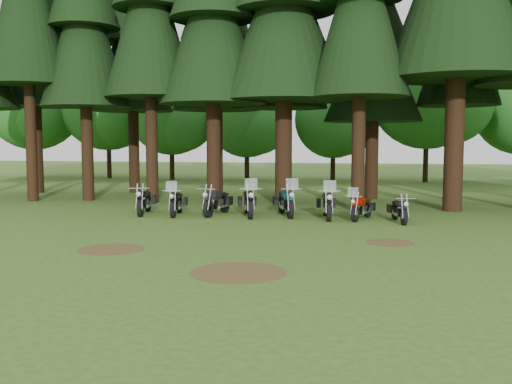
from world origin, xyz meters
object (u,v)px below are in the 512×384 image
at_px(motorcycle_3, 249,203).
at_px(motorcycle_5, 327,205).
at_px(motorcycle_1, 176,203).
at_px(motorcycle_4, 286,203).
at_px(motorcycle_0, 144,202).
at_px(motorcycle_6, 362,208).
at_px(motorcycle_2, 217,203).
at_px(motorcycle_7, 399,211).

distance_m(motorcycle_3, motorcycle_5, 3.07).
bearing_deg(motorcycle_1, motorcycle_3, -4.67).
xyz_separation_m(motorcycle_1, motorcycle_4, (4.30, 0.63, 0.04)).
distance_m(motorcycle_0, motorcycle_3, 4.27).
xyz_separation_m(motorcycle_4, motorcycle_6, (2.94, -0.53, -0.09)).
distance_m(motorcycle_1, motorcycle_3, 2.89).
bearing_deg(motorcycle_3, motorcycle_6, -18.29).
bearing_deg(motorcycle_4, motorcycle_2, 165.82).
bearing_deg(motorcycle_4, motorcycle_5, -34.30).
xyz_separation_m(motorcycle_5, motorcycle_7, (2.64, -0.52, -0.10)).
bearing_deg(motorcycle_1, motorcycle_0, 165.66).
height_order(motorcycle_1, motorcycle_5, motorcycle_5).
height_order(motorcycle_4, motorcycle_7, motorcycle_4).
bearing_deg(motorcycle_2, motorcycle_3, 2.58).
bearing_deg(motorcycle_7, motorcycle_0, 167.42).
distance_m(motorcycle_1, motorcycle_6, 7.24).
relative_size(motorcycle_5, motorcycle_6, 1.22).
bearing_deg(motorcycle_6, motorcycle_1, -160.43).
xyz_separation_m(motorcycle_0, motorcycle_3, (4.27, 0.14, 0.03)).
height_order(motorcycle_4, motorcycle_6, motorcycle_4).
relative_size(motorcycle_4, motorcycle_7, 1.21).
height_order(motorcycle_0, motorcycle_6, motorcycle_6).
bearing_deg(motorcycle_3, motorcycle_7, -22.17).
bearing_deg(motorcycle_2, motorcycle_4, 13.47).
bearing_deg(motorcycle_5, motorcycle_3, 170.82).
bearing_deg(motorcycle_0, motorcycle_2, -6.48).
relative_size(motorcycle_2, motorcycle_6, 1.17).
distance_m(motorcycle_0, motorcycle_2, 2.97).
bearing_deg(motorcycle_6, motorcycle_2, -164.04).
distance_m(motorcycle_3, motorcycle_7, 5.74).
bearing_deg(motorcycle_4, motorcycle_1, 168.95).
relative_size(motorcycle_5, motorcycle_7, 1.22).
relative_size(motorcycle_0, motorcycle_2, 1.00).
xyz_separation_m(motorcycle_5, motorcycle_6, (1.29, -0.09, -0.08)).
bearing_deg(motorcycle_7, motorcycle_3, 164.17).
bearing_deg(motorcycle_7, motorcycle_1, 167.77).
distance_m(motorcycle_2, motorcycle_6, 5.68).
distance_m(motorcycle_5, motorcycle_7, 2.69).
distance_m(motorcycle_2, motorcycle_3, 1.32).
xyz_separation_m(motorcycle_1, motorcycle_6, (7.24, 0.10, -0.05)).
relative_size(motorcycle_3, motorcycle_7, 1.23).
distance_m(motorcycle_5, motorcycle_6, 1.30).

